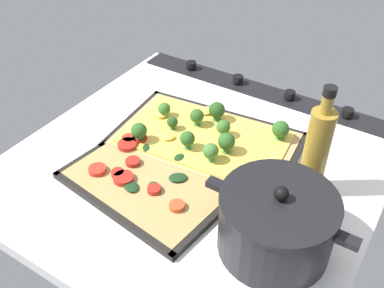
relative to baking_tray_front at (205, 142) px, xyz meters
The scene contains 8 objects.
ground_plane 6.75cm from the baking_tray_front, 104.05° to the left, with size 74.27×73.34×3.00cm, color white.
stove_control_panel 26.92cm from the baking_tray_front, 93.36° to the right, with size 71.30×7.00×2.60cm.
baking_tray_front is the anchor object (origin of this frame).
broccoli_pizza 1.64cm from the baking_tray_front, 82.83° to the right, with size 40.16×26.45×6.02cm.
baking_tray_back 16.70cm from the baking_tray_front, 80.87° to the left, with size 35.45×28.03×1.30cm.
veggie_pizza_back 16.76cm from the baking_tray_front, 78.17° to the left, with size 32.77×25.34×1.90cm.
cooking_pot 31.08cm from the baking_tray_front, 143.39° to the left, with size 26.37×19.55×13.88cm.
oil_bottle 26.58cm from the baking_tray_front, behind, with size 4.68×4.68×23.49cm.
Camera 1 is at (-37.16, 60.40, 61.08)cm, focal length 40.94 mm.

